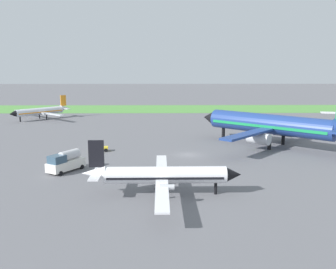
{
  "coord_description": "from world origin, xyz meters",
  "views": [
    {
      "loc": [
        -4.85,
        -69.89,
        16.56
      ],
      "look_at": [
        -3.81,
        5.31,
        3.0
      ],
      "focal_mm": 40.35,
      "sensor_mm": 36.0,
      "label": 1
    }
  ],
  "objects_px": {
    "baggage_cart_near_gate": "(102,148)",
    "fuel_truck_by_runway": "(65,162)",
    "airplane_foreground_turboprop": "(162,175)",
    "airplane_midfield_jet": "(272,125)",
    "airplane_taxiing_turboprop": "(41,111)"
  },
  "relations": [
    {
      "from": "airplane_midfield_jet",
      "to": "fuel_truck_by_runway",
      "type": "xyz_separation_m",
      "value": [
        -38.47,
        -18.82,
        -3.0
      ]
    },
    {
      "from": "airplane_midfield_jet",
      "to": "airplane_taxiing_turboprop",
      "type": "distance_m",
      "value": 74.52
    },
    {
      "from": "airplane_taxiing_turboprop",
      "to": "fuel_truck_by_runway",
      "type": "height_order",
      "value": "airplane_taxiing_turboprop"
    },
    {
      "from": "baggage_cart_near_gate",
      "to": "fuel_truck_by_runway",
      "type": "relative_size",
      "value": 0.37
    },
    {
      "from": "baggage_cart_near_gate",
      "to": "airplane_taxiing_turboprop",
      "type": "bearing_deg",
      "value": -65.15
    },
    {
      "from": "airplane_taxiing_turboprop",
      "to": "airplane_foreground_turboprop",
      "type": "relative_size",
      "value": 0.77
    },
    {
      "from": "baggage_cart_near_gate",
      "to": "fuel_truck_by_runway",
      "type": "xyz_separation_m",
      "value": [
        -3.47,
        -14.5,
        1.01
      ]
    },
    {
      "from": "baggage_cart_near_gate",
      "to": "airplane_foreground_turboprop",
      "type": "bearing_deg",
      "value": 109.75
    },
    {
      "from": "airplane_foreground_turboprop",
      "to": "baggage_cart_near_gate",
      "type": "height_order",
      "value": "airplane_foreground_turboprop"
    },
    {
      "from": "fuel_truck_by_runway",
      "to": "baggage_cart_near_gate",
      "type": "bearing_deg",
      "value": -160.85
    },
    {
      "from": "airplane_midfield_jet",
      "to": "airplane_taxiing_turboprop",
      "type": "bearing_deg",
      "value": 7.81
    },
    {
      "from": "airplane_midfield_jet",
      "to": "airplane_taxiing_turboprop",
      "type": "relative_size",
      "value": 1.56
    },
    {
      "from": "airplane_taxiing_turboprop",
      "to": "baggage_cart_near_gate",
      "type": "bearing_deg",
      "value": 72.51
    },
    {
      "from": "airplane_midfield_jet",
      "to": "airplane_foreground_turboprop",
      "type": "height_order",
      "value": "airplane_midfield_jet"
    },
    {
      "from": "baggage_cart_near_gate",
      "to": "airplane_midfield_jet",
      "type": "bearing_deg",
      "value": -178.04
    }
  ]
}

